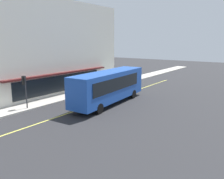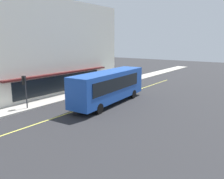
# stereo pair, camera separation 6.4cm
# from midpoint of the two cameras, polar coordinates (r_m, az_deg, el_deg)

# --- Properties ---
(ground) EXTENTS (120.00, 120.00, 0.00)m
(ground) POSITION_cam_midpoint_polar(r_m,az_deg,el_deg) (25.61, -2.27, -3.01)
(ground) COLOR #28282B
(sidewalk) EXTENTS (80.00, 2.55, 0.15)m
(sidewalk) POSITION_cam_midpoint_polar(r_m,az_deg,el_deg) (28.82, -9.99, -1.33)
(sidewalk) COLOR #B2ADA3
(sidewalk) RESTS_ON ground
(lane_centre_stripe) EXTENTS (36.00, 0.16, 0.01)m
(lane_centre_stripe) POSITION_cam_midpoint_polar(r_m,az_deg,el_deg) (25.60, -2.27, -3.00)
(lane_centre_stripe) COLOR #D8D14C
(lane_centre_stripe) RESTS_ON ground
(storefront_building) EXTENTS (22.49, 10.51, 11.65)m
(storefront_building) POSITION_cam_midpoint_polar(r_m,az_deg,el_deg) (32.58, -18.73, 9.95)
(storefront_building) COLOR silver
(storefront_building) RESTS_ON ground
(bus) EXTENTS (11.28, 3.33, 3.50)m
(bus) POSITION_cam_midpoint_polar(r_m,az_deg,el_deg) (24.34, -0.70, 1.01)
(bus) COLOR #1E4CAD
(bus) RESTS_ON ground
(traffic_light) EXTENTS (0.30, 0.52, 3.20)m
(traffic_light) POSITION_cam_midpoint_polar(r_m,az_deg,el_deg) (23.71, -21.21, 1.24)
(traffic_light) COLOR #2D2D33
(traffic_light) RESTS_ON sidewalk
(car_teal) EXTENTS (4.33, 1.93, 1.52)m
(car_teal) POSITION_cam_midpoint_polar(r_m,az_deg,el_deg) (32.15, 1.43, 1.45)
(car_teal) COLOR #14666B
(car_teal) RESTS_ON ground
(pedestrian_at_corner) EXTENTS (0.34, 0.34, 1.65)m
(pedestrian_at_corner) POSITION_cam_midpoint_polar(r_m,az_deg,el_deg) (30.02, -7.18, 1.37)
(pedestrian_at_corner) COLOR black
(pedestrian_at_corner) RESTS_ON sidewalk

